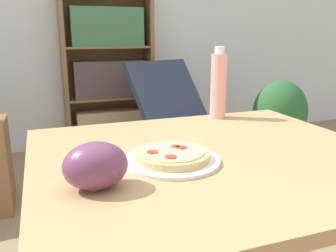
{
  "coord_description": "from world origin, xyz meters",
  "views": [
    {
      "loc": [
        -0.33,
        -0.95,
        1.13
      ],
      "look_at": [
        0.05,
        0.08,
        0.84
      ],
      "focal_mm": 38.0,
      "sensor_mm": 36.0,
      "label": 1
    }
  ],
  "objects": [
    {
      "name": "pizza_on_plate",
      "position": [
        -0.0,
        -0.08,
        0.79
      ],
      "size": [
        0.27,
        0.27,
        0.04
      ],
      "color": "white",
      "rests_on": "dining_table"
    },
    {
      "name": "wall_back",
      "position": [
        0.0,
        2.62,
        1.3
      ],
      "size": [
        8.0,
        0.05,
        2.6
      ],
      "color": "silver",
      "rests_on": "ground_plane"
    },
    {
      "name": "lounge_chair_far",
      "position": [
        0.77,
        1.77,
        0.29
      ],
      "size": [
        0.85,
        0.94,
        0.88
      ],
      "rotation": [
        0.0,
        0.0,
        0.35
      ],
      "color": "black",
      "rests_on": "ground_plane"
    },
    {
      "name": "dining_table",
      "position": [
        0.14,
        -0.05,
        0.67
      ],
      "size": [
        1.05,
        0.92,
        0.78
      ],
      "color": "tan",
      "rests_on": "ground_plane"
    },
    {
      "name": "grape_bunch",
      "position": [
        -0.22,
        -0.18,
        0.83
      ],
      "size": [
        0.15,
        0.12,
        0.11
      ],
      "color": "#6B3856",
      "rests_on": "dining_table"
    },
    {
      "name": "drink_bottle",
      "position": [
        0.37,
        0.35,
        0.91
      ],
      "size": [
        0.07,
        0.07,
        0.29
      ],
      "color": "pink",
      "rests_on": "dining_table"
    },
    {
      "name": "bookshelf",
      "position": [
        0.3,
        2.46,
        0.71
      ],
      "size": [
        0.85,
        0.27,
        1.49
      ],
      "color": "brown",
      "rests_on": "ground_plane"
    },
    {
      "name": "potted_plant_floor",
      "position": [
        1.68,
        1.63,
        0.39
      ],
      "size": [
        0.5,
        0.43,
        0.71
      ],
      "color": "#BCB2A3",
      "rests_on": "ground_plane"
    }
  ]
}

